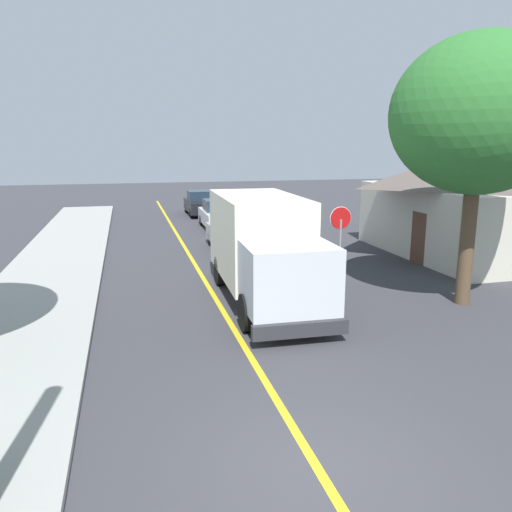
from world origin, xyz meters
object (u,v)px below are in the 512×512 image
at_px(parked_car_mid, 218,215).
at_px(parked_car_far, 200,204).
at_px(stop_sign, 340,229).
at_px(street_tree_far_side, 479,116).
at_px(house_across_street, 496,194).
at_px(box_truck, 263,244).
at_px(parked_car_near, 233,233).

bearing_deg(parked_car_mid, parked_car_far, 91.65).
xyz_separation_m(stop_sign, street_tree_far_side, (2.57, -3.44, 3.71)).
distance_m(parked_car_mid, street_tree_far_side, 17.14).
relative_size(house_across_street, street_tree_far_side, 1.23).
bearing_deg(street_tree_far_side, stop_sign, 126.70).
relative_size(box_truck, house_across_street, 0.75).
height_order(parked_car_mid, street_tree_far_side, street_tree_far_side).
xyz_separation_m(parked_car_near, street_tree_far_side, (5.14, -9.54, 4.77)).
bearing_deg(parked_car_mid, street_tree_far_side, -73.43).
height_order(parked_car_near, stop_sign, stop_sign).
xyz_separation_m(parked_car_near, parked_car_mid, (0.45, 6.23, 0.00)).
height_order(parked_car_far, street_tree_far_side, street_tree_far_side).
relative_size(box_truck, stop_sign, 2.74).
bearing_deg(parked_car_far, parked_car_mid, -88.35).
bearing_deg(parked_car_near, box_truck, -95.01).
relative_size(parked_car_far, house_across_street, 0.46).
xyz_separation_m(box_truck, parked_car_near, (0.67, 7.64, -0.97)).
relative_size(stop_sign, house_across_street, 0.27).
bearing_deg(box_truck, parked_car_mid, 85.40).
bearing_deg(stop_sign, house_across_street, 17.25).
height_order(box_truck, parked_car_near, box_truck).
height_order(parked_car_near, house_across_street, house_across_street).
xyz_separation_m(stop_sign, house_across_street, (8.58, 2.66, 0.80)).
relative_size(parked_car_mid, house_across_street, 0.46).
distance_m(stop_sign, street_tree_far_side, 5.67).
xyz_separation_m(house_across_street, street_tree_far_side, (-6.01, -6.11, 2.91)).
height_order(box_truck, stop_sign, box_truck).
bearing_deg(house_across_street, stop_sign, -162.75).
xyz_separation_m(parked_car_near, parked_car_far, (0.27, 12.31, 0.00)).
bearing_deg(parked_car_near, parked_car_mid, 85.90).
bearing_deg(street_tree_far_side, parked_car_near, 118.31).
distance_m(box_truck, stop_sign, 3.59).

